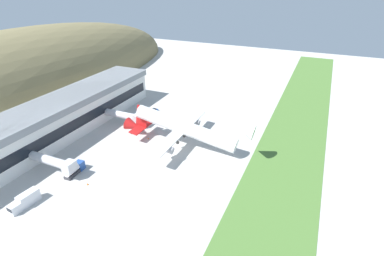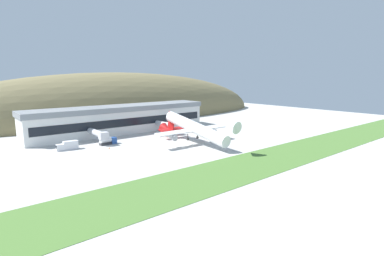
{
  "view_description": "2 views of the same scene",
  "coord_description": "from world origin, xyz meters",
  "px_view_note": "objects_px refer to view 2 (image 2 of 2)",
  "views": [
    {
      "loc": [
        -74.59,
        -41.38,
        51.34
      ],
      "look_at": [
        5.52,
        -5.83,
        6.58
      ],
      "focal_mm": 28.0,
      "sensor_mm": 36.0,
      "label": 1
    },
    {
      "loc": [
        -72.25,
        -94.64,
        27.4
      ],
      "look_at": [
        5.5,
        -0.25,
        6.16
      ],
      "focal_mm": 28.0,
      "sensor_mm": 36.0,
      "label": 2
    }
  ],
  "objects_px": {
    "jetway_0": "(98,134)",
    "box_truck": "(68,146)",
    "terminal_building": "(121,117)",
    "jetway_1": "(167,125)",
    "traffic_cone_0": "(109,148)",
    "traffic_cone_1": "(173,139)",
    "fuel_truck": "(108,141)",
    "service_car_0": "(178,133)",
    "cargo_airplane": "(194,128)",
    "service_car_1": "(195,129)"
  },
  "relations": [
    {
      "from": "jetway_0",
      "to": "service_car_1",
      "type": "height_order",
      "value": "jetway_0"
    },
    {
      "from": "fuel_truck",
      "to": "traffic_cone_0",
      "type": "height_order",
      "value": "fuel_truck"
    },
    {
      "from": "terminal_building",
      "to": "fuel_truck",
      "type": "relative_size",
      "value": 12.68
    },
    {
      "from": "jetway_0",
      "to": "box_truck",
      "type": "xyz_separation_m",
      "value": [
        -13.34,
        -3.5,
        -2.48
      ]
    },
    {
      "from": "jetway_0",
      "to": "traffic_cone_0",
      "type": "height_order",
      "value": "jetway_0"
    },
    {
      "from": "cargo_airplane",
      "to": "traffic_cone_0",
      "type": "bearing_deg",
      "value": 153.53
    },
    {
      "from": "terminal_building",
      "to": "jetway_1",
      "type": "relative_size",
      "value": 5.72
    },
    {
      "from": "jetway_0",
      "to": "cargo_airplane",
      "type": "height_order",
      "value": "cargo_airplane"
    },
    {
      "from": "service_car_0",
      "to": "traffic_cone_1",
      "type": "xyz_separation_m",
      "value": [
        -8.35,
        -8.06,
        -0.38
      ]
    },
    {
      "from": "jetway_0",
      "to": "service_car_0",
      "type": "distance_m",
      "value": 37.49
    },
    {
      "from": "service_car_1",
      "to": "box_truck",
      "type": "bearing_deg",
      "value": 179.94
    },
    {
      "from": "cargo_airplane",
      "to": "fuel_truck",
      "type": "xyz_separation_m",
      "value": [
        -27.24,
        21.84,
        -5.17
      ]
    },
    {
      "from": "box_truck",
      "to": "traffic_cone_1",
      "type": "relative_size",
      "value": 13.66
    },
    {
      "from": "traffic_cone_0",
      "to": "terminal_building",
      "type": "bearing_deg",
      "value": 55.59
    },
    {
      "from": "fuel_truck",
      "to": "box_truck",
      "type": "bearing_deg",
      "value": 175.13
    },
    {
      "from": "jetway_1",
      "to": "traffic_cone_1",
      "type": "height_order",
      "value": "jetway_1"
    },
    {
      "from": "service_car_0",
      "to": "service_car_1",
      "type": "xyz_separation_m",
      "value": [
        12.23,
        1.81,
        -0.01
      ]
    },
    {
      "from": "jetway_1",
      "to": "traffic_cone_0",
      "type": "relative_size",
      "value": 27.08
    },
    {
      "from": "fuel_truck",
      "to": "traffic_cone_0",
      "type": "relative_size",
      "value": 12.22
    },
    {
      "from": "service_car_1",
      "to": "traffic_cone_0",
      "type": "bearing_deg",
      "value": -170.61
    },
    {
      "from": "service_car_1",
      "to": "terminal_building",
      "type": "bearing_deg",
      "value": 146.99
    },
    {
      "from": "jetway_0",
      "to": "traffic_cone_1",
      "type": "bearing_deg",
      "value": -25.15
    },
    {
      "from": "box_truck",
      "to": "jetway_1",
      "type": "bearing_deg",
      "value": 4.2
    },
    {
      "from": "jetway_0",
      "to": "service_car_0",
      "type": "bearing_deg",
      "value": -8.27
    },
    {
      "from": "service_car_1",
      "to": "box_truck",
      "type": "height_order",
      "value": "box_truck"
    },
    {
      "from": "service_car_0",
      "to": "traffic_cone_0",
      "type": "xyz_separation_m",
      "value": [
        -37.52,
        -6.41,
        -0.38
      ]
    },
    {
      "from": "traffic_cone_1",
      "to": "fuel_truck",
      "type": "bearing_deg",
      "value": 162.01
    },
    {
      "from": "traffic_cone_0",
      "to": "traffic_cone_1",
      "type": "height_order",
      "value": "same"
    },
    {
      "from": "cargo_airplane",
      "to": "service_car_0",
      "type": "xyz_separation_m",
      "value": [
        7.66,
        21.28,
        -5.98
      ]
    },
    {
      "from": "terminal_building",
      "to": "cargo_airplane",
      "type": "xyz_separation_m",
      "value": [
        10.64,
        -42.92,
        -0.86
      ]
    },
    {
      "from": "fuel_truck",
      "to": "jetway_1",
      "type": "bearing_deg",
      "value": 8.46
    },
    {
      "from": "cargo_airplane",
      "to": "box_truck",
      "type": "distance_m",
      "value": 48.78
    },
    {
      "from": "jetway_0",
      "to": "service_car_1",
      "type": "relative_size",
      "value": 3.47
    },
    {
      "from": "traffic_cone_1",
      "to": "jetway_0",
      "type": "bearing_deg",
      "value": 154.85
    },
    {
      "from": "service_car_0",
      "to": "traffic_cone_0",
      "type": "relative_size",
      "value": 7.43
    },
    {
      "from": "jetway_0",
      "to": "service_car_0",
      "type": "xyz_separation_m",
      "value": [
        36.96,
        -5.37,
        -3.33
      ]
    },
    {
      "from": "jetway_1",
      "to": "service_car_0",
      "type": "xyz_separation_m",
      "value": [
        2.43,
        -5.39,
        -3.33
      ]
    },
    {
      "from": "terminal_building",
      "to": "service_car_0",
      "type": "bearing_deg",
      "value": -49.79
    },
    {
      "from": "service_car_1",
      "to": "jetway_1",
      "type": "bearing_deg",
      "value": 166.27
    },
    {
      "from": "cargo_airplane",
      "to": "traffic_cone_0",
      "type": "xyz_separation_m",
      "value": [
        -29.86,
        14.87,
        -6.36
      ]
    },
    {
      "from": "fuel_truck",
      "to": "traffic_cone_0",
      "type": "bearing_deg",
      "value": -110.59
    },
    {
      "from": "jetway_1",
      "to": "service_car_0",
      "type": "bearing_deg",
      "value": -65.76
    },
    {
      "from": "terminal_building",
      "to": "service_car_0",
      "type": "distance_m",
      "value": 29.16
    },
    {
      "from": "jetway_1",
      "to": "service_car_0",
      "type": "distance_m",
      "value": 6.79
    },
    {
      "from": "cargo_airplane",
      "to": "jetway_1",
      "type": "bearing_deg",
      "value": 78.9
    },
    {
      "from": "jetway_0",
      "to": "terminal_building",
      "type": "bearing_deg",
      "value": 41.09
    },
    {
      "from": "jetway_0",
      "to": "jetway_1",
      "type": "distance_m",
      "value": 34.53
    },
    {
      "from": "jetway_0",
      "to": "box_truck",
      "type": "bearing_deg",
      "value": -165.31
    },
    {
      "from": "jetway_0",
      "to": "fuel_truck",
      "type": "distance_m",
      "value": 5.81
    },
    {
      "from": "jetway_0",
      "to": "traffic_cone_1",
      "type": "relative_size",
      "value": 27.15
    }
  ]
}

